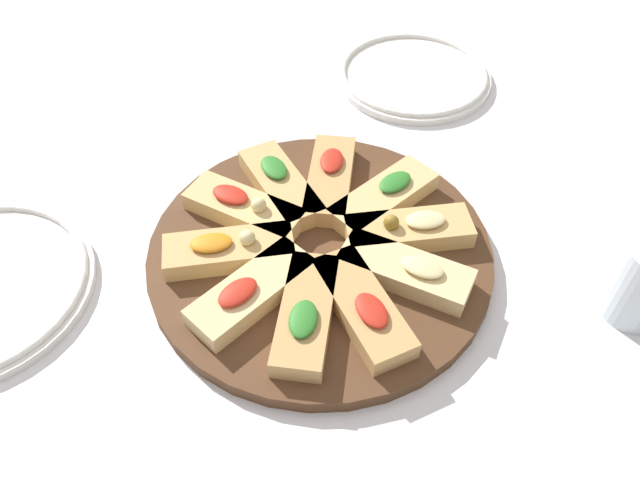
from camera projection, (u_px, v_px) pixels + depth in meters
ground_plane at (320, 257)px, 0.68m from camera, size 3.00×3.00×0.00m
serving_board at (320, 252)px, 0.68m from camera, size 0.37×0.37×0.02m
focaccia_slice_0 at (229, 250)px, 0.65m from camera, size 0.14×0.11×0.04m
focaccia_slice_1 at (251, 292)px, 0.62m from camera, size 0.14×0.06×0.03m
focaccia_slice_2 at (306, 314)px, 0.60m from camera, size 0.13×0.12×0.03m
focaccia_slice_3 at (363, 307)px, 0.60m from camera, size 0.08×0.14×0.03m
focaccia_slice_4 at (406, 271)px, 0.63m from camera, size 0.10×0.14×0.03m
focaccia_slice_5 at (409, 230)px, 0.67m from camera, size 0.14×0.12×0.04m
focaccia_slice_6 at (383, 197)px, 0.71m from camera, size 0.14×0.05×0.03m
focaccia_slice_7 at (330, 178)px, 0.73m from camera, size 0.13×0.13×0.03m
focaccia_slice_8 at (280, 185)px, 0.72m from camera, size 0.08×0.14×0.03m
focaccia_slice_9 at (244, 208)px, 0.69m from camera, size 0.09×0.14×0.04m
plate_right at (413, 75)px, 0.91m from camera, size 0.22×0.22×0.02m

